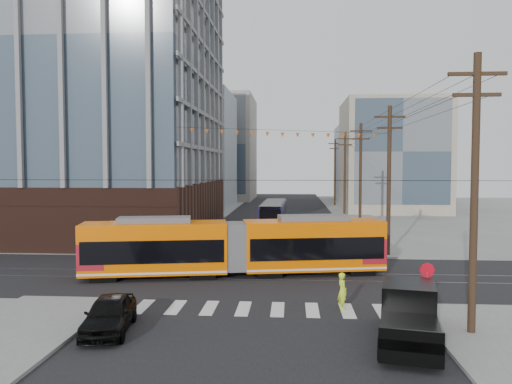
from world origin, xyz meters
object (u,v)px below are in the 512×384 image
streetcar (235,247)px  black_sedan (109,314)px  city_bus (274,215)px  pickup_truck (409,318)px

streetcar → black_sedan: 11.27m
city_bus → streetcar: bearing=-92.7°
pickup_truck → black_sedan: bearing=-170.6°
pickup_truck → black_sedan: size_ratio=1.34×
streetcar → city_bus: (1.54, 21.51, -0.23)m
pickup_truck → black_sedan: 11.72m
black_sedan → streetcar: bearing=61.6°
city_bus → pickup_truck: size_ratio=1.87×
streetcar → pickup_truck: (7.79, -11.02, -0.78)m
city_bus → black_sedan: (-5.46, -32.03, -0.79)m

